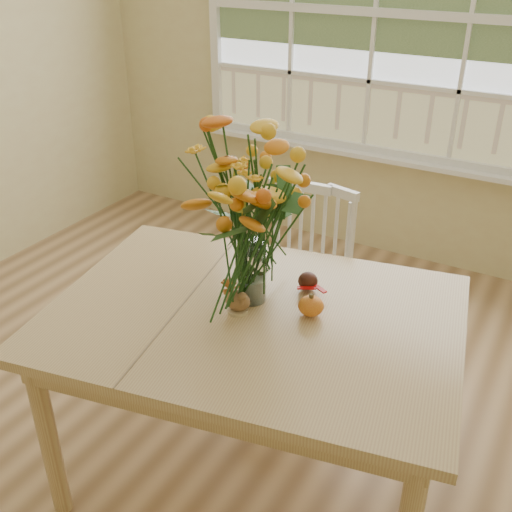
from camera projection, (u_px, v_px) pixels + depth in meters
The scene contains 9 objects.
floor at pixel (164, 452), 2.58m from camera, with size 4.00×4.50×0.01m, color olive.
wall_back at pixel (374, 47), 3.64m from camera, with size 4.00×0.02×2.70m, color #D1C086.
window at pixel (375, 15), 3.53m from camera, with size 2.42×0.12×1.74m.
dining_table at pixel (253, 334), 2.17m from camera, with size 1.61×1.28×0.77m.
windsor_chair at pixel (303, 274), 2.86m from camera, with size 0.46×0.44×0.93m.
flower_vase at pixel (252, 213), 2.04m from camera, with size 0.49×0.49×0.58m.
pumpkin at pixel (311, 307), 2.10m from camera, with size 0.09×0.09×0.07m, color #CF4B18.
turkey_figurine at pixel (238, 301), 2.11m from camera, with size 0.10×0.07×0.12m.
dark_gourd at pixel (308, 282), 2.25m from camera, with size 0.13×0.07×0.07m.
Camera 1 is at (1.27, -1.42, 1.97)m, focal length 42.00 mm.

